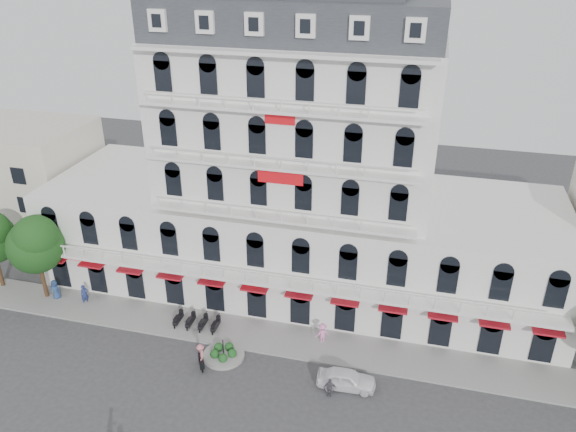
{
  "coord_description": "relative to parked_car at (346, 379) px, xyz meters",
  "views": [
    {
      "loc": [
        10.13,
        -25.33,
        28.98
      ],
      "look_at": [
        1.07,
        10.0,
        10.64
      ],
      "focal_mm": 35.0,
      "sensor_mm": 36.0,
      "label": 1
    }
  ],
  "objects": [
    {
      "name": "ground",
      "position": [
        -6.61,
        -5.14,
        -0.71
      ],
      "size": [
        120.0,
        120.0,
        0.0
      ],
      "primitive_type": "plane",
      "color": "#38383A",
      "rests_on": "ground"
    },
    {
      "name": "sidewalk",
      "position": [
        -6.61,
        3.86,
        -0.63
      ],
      "size": [
        53.0,
        4.0,
        0.16
      ],
      "primitive_type": "cube",
      "color": "gray",
      "rests_on": "ground"
    },
    {
      "name": "main_building",
      "position": [
        -6.61,
        12.86,
        9.25
      ],
      "size": [
        45.0,
        15.0,
        25.8
      ],
      "color": "silver",
      "rests_on": "ground"
    },
    {
      "name": "flank_building_west",
      "position": [
        -36.61,
        14.86,
        5.29
      ],
      "size": [
        14.0,
        10.0,
        12.0
      ],
      "primitive_type": "cube",
      "color": "beige",
      "rests_on": "ground"
    },
    {
      "name": "traffic_island",
      "position": [
        -9.61,
        0.86,
        -0.46
      ],
      "size": [
        3.2,
        3.2,
        1.6
      ],
      "color": "gray",
      "rests_on": "ground"
    },
    {
      "name": "parked_scooter_row",
      "position": [
        -12.96,
        3.66,
        -0.71
      ],
      "size": [
        4.4,
        1.8,
        1.1
      ],
      "primitive_type": null,
      "color": "black",
      "rests_on": "ground"
    },
    {
      "name": "tree_west_inner",
      "position": [
        -27.55,
        4.34,
        4.97
      ],
      "size": [
        4.76,
        4.76,
        8.25
      ],
      "color": "#382314",
      "rests_on": "ground"
    },
    {
      "name": "parked_car",
      "position": [
        0.0,
        0.0,
        0.0
      ],
      "size": [
        4.27,
        1.91,
        1.43
      ],
      "primitive_type": "imported",
      "rotation": [
        0.0,
        0.0,
        1.62
      ],
      "color": "white",
      "rests_on": "ground"
    },
    {
      "name": "rider_center",
      "position": [
        -10.8,
        -0.64,
        0.37
      ],
      "size": [
        1.01,
        1.56,
        2.08
      ],
      "rotation": [
        0.0,
        0.0,
        5.2
      ],
      "color": "black",
      "rests_on": "ground"
    },
    {
      "name": "pedestrian_left",
      "position": [
        -26.61,
        4.36,
        0.25
      ],
      "size": [
        1.03,
        0.75,
        1.93
      ],
      "primitive_type": "imported",
      "rotation": [
        0.0,
        0.0,
        0.16
      ],
      "color": "navy",
      "rests_on": "ground"
    },
    {
      "name": "pedestrian_mid",
      "position": [
        -0.97,
        -1.19,
        0.06
      ],
      "size": [
        0.96,
        0.52,
        1.55
      ],
      "primitive_type": "imported",
      "rotation": [
        0.0,
        0.0,
        3.3
      ],
      "color": "#4F4E55",
      "rests_on": "ground"
    },
    {
      "name": "pedestrian_right",
      "position": [
        -2.61,
        4.36,
        0.18
      ],
      "size": [
        1.33,
        1.13,
        1.78
      ],
      "primitive_type": "imported",
      "rotation": [
        0.0,
        0.0,
        3.63
      ],
      "color": "pink",
      "rests_on": "ground"
    },
    {
      "name": "pedestrian_far",
      "position": [
        -23.69,
        4.36,
        0.24
      ],
      "size": [
        0.75,
        0.83,
        1.91
      ],
      "primitive_type": "imported",
      "rotation": [
        0.0,
        0.0,
        1.02
      ],
      "color": "navy",
      "rests_on": "ground"
    }
  ]
}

